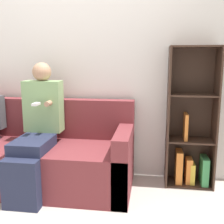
# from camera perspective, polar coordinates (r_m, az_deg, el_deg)

# --- Properties ---
(ground_plane) EXTENTS (14.00, 14.00, 0.00)m
(ground_plane) POSITION_cam_1_polar(r_m,az_deg,el_deg) (2.71, -11.95, -19.05)
(ground_plane) COLOR #BCB2A8
(back_wall) EXTENTS (10.00, 0.06, 2.55)m
(back_wall) POSITION_cam_1_polar(r_m,az_deg,el_deg) (3.24, -7.15, 9.65)
(back_wall) COLOR silver
(back_wall) RESTS_ON ground_plane
(couch) EXTENTS (2.02, 0.80, 0.89)m
(couch) POSITION_cam_1_polar(r_m,az_deg,el_deg) (3.12, -15.08, -8.99)
(couch) COLOR maroon
(couch) RESTS_ON ground_plane
(adult_seated) EXTENTS (0.39, 0.76, 1.30)m
(adult_seated) POSITION_cam_1_polar(r_m,az_deg,el_deg) (2.91, -15.09, -2.90)
(adult_seated) COLOR #232842
(adult_seated) RESTS_ON ground_plane
(bookshelf) EXTENTS (0.49, 0.30, 1.46)m
(bookshelf) POSITION_cam_1_polar(r_m,az_deg,el_deg) (3.09, 15.66, -3.66)
(bookshelf) COLOR #3D281E
(bookshelf) RESTS_ON ground_plane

